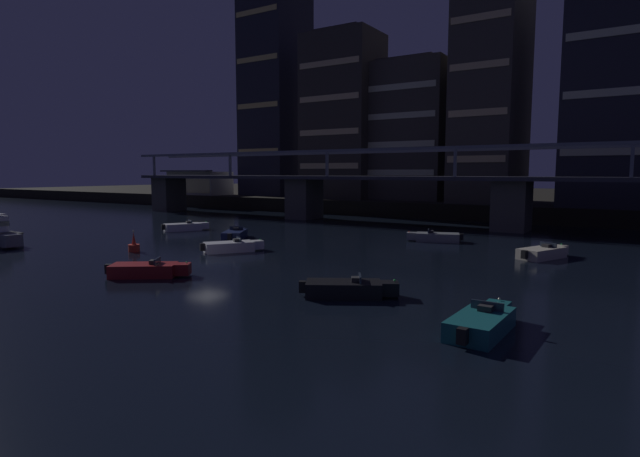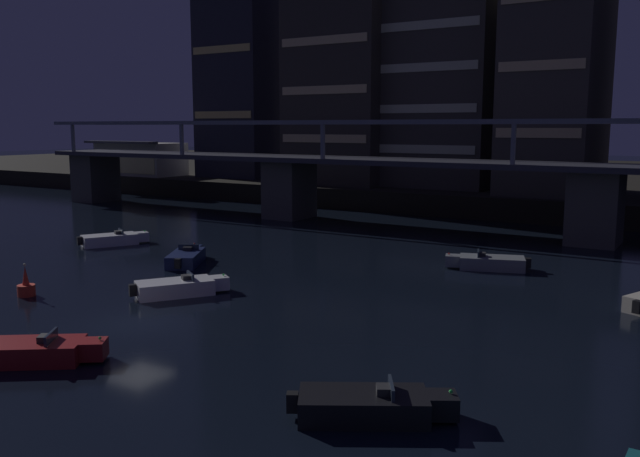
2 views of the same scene
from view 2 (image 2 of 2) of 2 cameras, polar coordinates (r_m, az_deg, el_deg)
The scene contains 15 objects.
ground_plane at distance 31.37m, azimuth -15.42°, elevation -7.89°, with size 400.00×400.00×0.00m, color black.
far_riverbank at distance 103.68m, azimuth 19.24°, elevation 4.01°, with size 240.00×80.00×2.20m, color black.
river_bridge at distance 57.62m, azimuth 8.89°, elevation 4.11°, with size 89.63×6.40×9.38m.
tower_west_low at distance 91.37m, azimuth -6.28°, elevation 17.39°, with size 9.92×10.94×41.09m.
tower_west_tall at distance 78.35m, azimuth 2.05°, elevation 13.73°, with size 11.75×9.15×27.11m.
tower_central at distance 76.90m, azimuth 10.29°, elevation 11.72°, with size 13.57×11.64×21.81m.
tower_east_tall at distance 71.58m, azimuth 19.93°, elevation 15.19°, with size 8.34×13.99×30.80m.
waterfront_pavilion at distance 94.86m, azimuth -15.19°, elevation 5.82°, with size 12.40×7.40×4.70m.
speedboat_near_center at distance 42.69m, azimuth 14.29°, elevation -2.86°, with size 5.13×2.97×1.16m.
speedboat_near_right at distance 43.88m, azimuth -11.41°, elevation -2.45°, with size 3.61×4.86×1.16m.
speedboat_mid_left at distance 52.20m, azimuth -17.41°, elevation -0.90°, with size 3.53×4.89×1.16m.
speedboat_far_left at distance 35.89m, azimuth -12.05°, elevation -4.97°, with size 3.87×4.75×1.16m.
speedboat_far_center at distance 20.92m, azimuth 4.35°, elevation -14.94°, with size 4.85×3.64×1.16m.
speedboat_far_right at distance 27.61m, azimuth -23.34°, elevation -9.69°, with size 4.72×3.94×1.16m.
channel_buoy at distance 38.14m, azimuth -23.97°, elevation -4.64°, with size 0.90×0.90×1.76m.
Camera 2 is at (22.22, -20.30, 8.82)m, focal length 37.18 mm.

